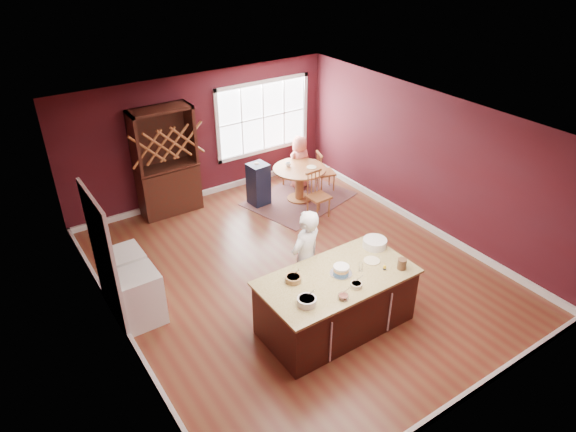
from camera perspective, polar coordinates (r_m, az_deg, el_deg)
The scene contains 28 objects.
room_shell at distance 8.28m, azimuth 0.93°, elevation 1.37°, with size 7.00×7.00×7.00m.
window at distance 11.63m, azimuth -2.80°, elevation 10.90°, with size 2.36×0.10×1.66m, color white, non-canonical shape.
doorway at distance 7.93m, azimuth -19.72°, elevation -4.83°, with size 0.08×1.26×2.13m, color white, non-canonical shape.
kitchen_island at distance 7.69m, azimuth 5.33°, elevation -9.55°, with size 2.28×1.19×0.92m.
dining_table at distance 11.01m, azimuth 1.28°, elevation 4.34°, with size 1.13×1.13×0.75m.
baker at distance 7.86m, azimuth 1.94°, elevation -4.80°, with size 0.61×0.40×1.67m, color silver.
layer_cake at distance 7.41m, azimuth 5.92°, elevation -5.99°, with size 0.32×0.32×0.13m, color white, non-canonical shape.
bowl_blue at distance 6.85m, azimuth 2.10°, elevation -9.44°, with size 0.26×0.26×0.10m, color silver.
bowl_yellow at distance 7.24m, azimuth 0.59°, elevation -7.01°, with size 0.23×0.23×0.09m, color #966033.
bowl_pink at distance 6.99m, azimuth 6.17°, elevation -8.93°, with size 0.16×0.16×0.06m, color silver.
bowl_olive at distance 7.21m, azimuth 7.59°, elevation -7.61°, with size 0.17×0.17×0.06m, color beige.
drinking_glass at distance 7.50m, azimuth 8.10°, elevation -5.62°, with size 0.07×0.07×0.13m, color silver.
dinner_plate at distance 7.76m, azimuth 9.29°, elevation -4.93°, with size 0.24×0.24×0.02m, color #FDE8BD.
white_tub at distance 8.07m, azimuth 9.62°, elevation -2.97°, with size 0.37×0.37×0.13m, color white.
stoneware_crock at distance 7.65m, azimuth 12.54°, elevation -5.22°, with size 0.13×0.13×0.16m, color brown.
toy_figurine at distance 7.60m, azimuth 10.69°, elevation -5.65°, with size 0.05×0.05×0.08m, color yellow, non-canonical shape.
rug at distance 11.25m, azimuth 1.25°, elevation 1.92°, with size 2.13×1.65×0.01m, color brown.
chair_east at distance 11.52m, azimuth 4.23°, elevation 5.04°, with size 0.38×0.36×0.91m, color brown, non-canonical shape.
chair_south at distance 10.40m, azimuth 3.43°, elevation 2.35°, with size 0.41×0.39×0.98m, color brown, non-canonical shape.
chair_north at distance 11.72m, azimuth 0.51°, elevation 6.01°, with size 0.45×0.43×1.07m, color brown, non-canonical shape.
seated_woman at distance 11.54m, azimuth 1.31°, elevation 6.01°, with size 0.60×0.39×1.22m, color #D36C5E.
high_chair at distance 10.89m, azimuth -3.30°, elevation 3.66°, with size 0.39×0.39×0.96m, color black, non-canonical shape.
toddler at distance 10.79m, azimuth -3.05°, elevation 5.35°, with size 0.18×0.14×0.26m, color #8CA5BF, non-canonical shape.
table_plate at distance 10.94m, azimuth 2.63°, elevation 5.43°, with size 0.21×0.21×0.02m, color beige.
table_cup at distance 10.97m, azimuth 0.01°, elevation 5.74°, with size 0.11×0.11×0.09m, color white.
hutch at distance 10.59m, azimuth -13.40°, elevation 5.85°, with size 1.22×0.51×2.24m, color #3F2816.
washer at distance 8.07m, azimuth -16.11°, elevation -8.68°, with size 0.60×0.58×0.87m, color white.
dryer at distance 8.57m, azimuth -17.57°, elevation -6.35°, with size 0.60×0.58×0.88m, color white.
Camera 1 is at (-4.16, -5.94, 5.35)m, focal length 32.00 mm.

